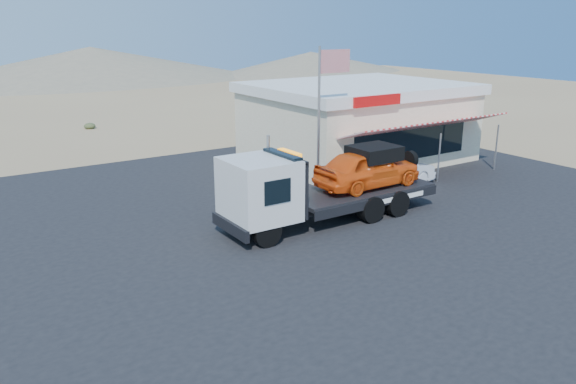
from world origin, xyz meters
The scene contains 6 objects.
ground centered at (0.00, 0.00, 0.00)m, with size 120.00×120.00×0.00m, color #917352.
asphalt_lot centered at (2.00, 3.00, 0.01)m, with size 32.00×24.00×0.02m, color black.
tow_truck centered at (3.18, 1.93, 1.48)m, with size 8.22×2.44×2.75m.
white_sedan centered at (8.05, 3.66, 0.72)m, with size 1.49×4.26×1.40m, color silver.
jerky_store centered at (10.50, 8.97, 1.99)m, with size 10.40×9.97×3.90m.
flagpole centered at (4.93, 4.50, 3.76)m, with size 1.55×0.10×6.00m.
Camera 1 is at (-8.51, -13.25, 6.82)m, focal length 35.00 mm.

